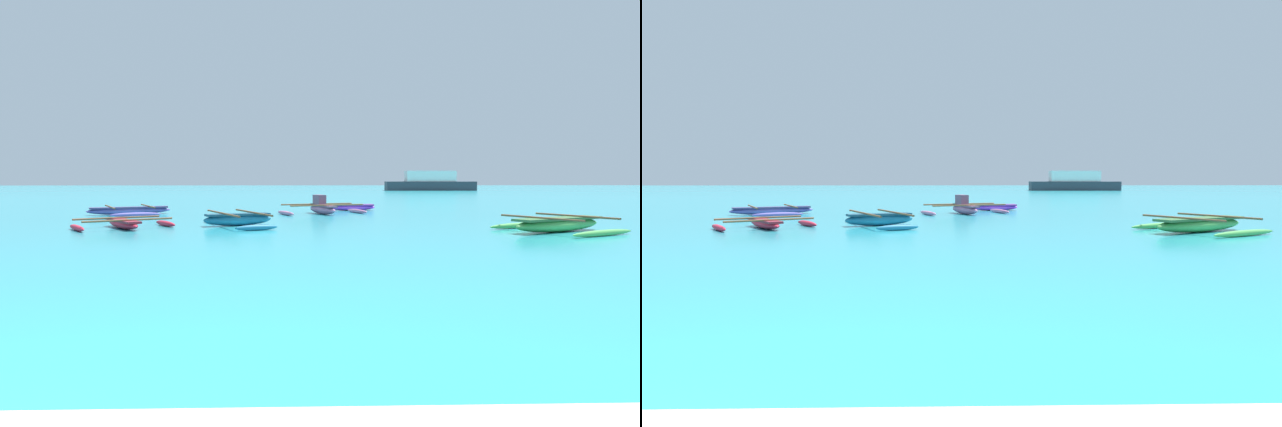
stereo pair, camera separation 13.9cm
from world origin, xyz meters
TOP-DOWN VIEW (x-y plane):
  - moored_boat_0 at (-4.46, 17.41)m, footprint 3.81×3.42m
  - moored_boat_1 at (-6.54, 25.08)m, footprint 3.84×4.47m
  - moored_boat_2 at (10.57, 15.62)m, footprint 4.22×4.43m
  - moored_boat_3 at (-0.46, 18.39)m, footprint 3.20×4.73m
  - moored_boat_4 at (2.95, 25.11)m, footprint 4.59×3.52m
  - moored_boat_5 at (4.68, 27.91)m, footprint 2.65×0.96m
  - distant_ferry at (19.40, 73.93)m, footprint 12.11×2.67m

SIDE VIEW (x-z plane):
  - moored_boat_0 at x=-4.46m, z-range -0.02..0.36m
  - moored_boat_5 at x=4.68m, z-range 0.02..0.36m
  - moored_boat_1 at x=-6.54m, z-range -0.02..0.41m
  - moored_boat_3 at x=-0.46m, z-range -0.01..0.51m
  - moored_boat_2 at x=10.57m, z-range -0.02..0.52m
  - moored_boat_4 at x=2.95m, z-range -0.17..0.77m
  - distant_ferry at x=19.40m, z-range -0.25..2.42m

